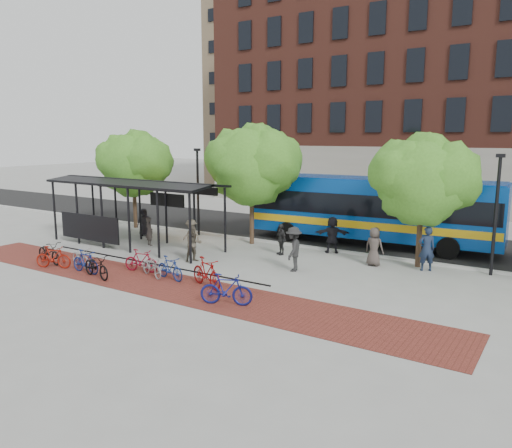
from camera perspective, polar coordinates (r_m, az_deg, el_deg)
The scene contains 32 objects.
ground at distance 23.16m, azimuth 1.23°, elevation -4.58°, with size 160.00×160.00×0.00m, color #9E9E99.
asphalt_street at distance 30.09m, azimuth 9.27°, elevation -1.27°, with size 160.00×8.00×0.01m, color black.
curb at distance 26.54m, azimuth 5.78°, elevation -2.60°, with size 160.00×0.25×0.12m, color #B7B7B2.
brick_strip at distance 20.53m, azimuth -11.02°, elevation -6.68°, with size 24.00×3.00×0.01m, color maroon.
bike_rack_rail at distance 22.03m, azimuth -11.85°, elevation -5.57°, with size 12.00×0.05×0.95m, color black.
building_tower at distance 65.91m, azimuth 8.07°, elevation 17.95°, with size 22.00×22.00×30.00m, color #7A664C.
bus_shelter at distance 27.38m, azimuth -13.96°, elevation 3.78°, with size 10.60×3.07×3.60m.
tree_a at distance 32.64m, azimuth -13.71°, elevation 6.95°, with size 4.90×4.00×6.18m.
tree_b at distance 26.83m, azimuth -0.26°, elevation 7.09°, with size 5.15×4.20×6.47m.
tree_c at distance 23.20m, azimuth 18.75°, elevation 5.08°, with size 4.66×3.80×5.92m.
lamp_post_left at distance 29.59m, azimuth -6.66°, elevation 3.97°, with size 0.35×0.20×5.12m.
lamp_post_right at distance 23.05m, azimuth 25.74°, elevation 1.31°, with size 0.35×0.20×5.12m.
bus at distance 27.63m, azimuth 12.94°, elevation 1.95°, with size 13.55×3.83×3.62m.
bike_0 at distance 25.11m, azimuth -22.59°, elevation -2.99°, with size 0.69×1.97×1.04m, color black.
bike_1 at distance 24.08m, azimuth -22.17°, elevation -3.53°, with size 0.47×1.68×1.01m, color maroon.
bike_2 at distance 23.88m, azimuth -19.39°, elevation -3.59°, with size 0.60×1.72×0.91m, color #9A9A9C.
bike_3 at distance 22.73m, azimuth -18.91°, elevation -4.10°, with size 0.48×1.69×1.01m, color navy.
bike_4 at distance 21.85m, azimuth -17.78°, elevation -4.59°, with size 0.67×1.92×1.01m, color black.
bike_5 at distance 22.26m, azimuth -12.98°, elevation -4.12°, with size 0.47×1.66×1.00m, color maroon.
bike_6 at distance 21.41m, azimuth -11.80°, elevation -4.79°, with size 0.59×1.68×0.88m, color gray.
bike_7 at distance 20.84m, azimuth -9.81°, elevation -5.00°, with size 0.46×1.63×0.98m, color navy.
bike_9 at distance 19.63m, azimuth -5.68°, elevation -5.55°, with size 0.55×1.95×1.17m, color maroon.
bike_11 at distance 17.56m, azimuth -3.42°, elevation -7.48°, with size 0.53×1.88×1.13m, color navy.
pedestrian_0 at distance 30.22m, azimuth -12.67°, elevation 0.22°, with size 0.80×0.52×1.63m, color black.
pedestrian_1 at distance 27.45m, azimuth -12.09°, elevation -0.82°, with size 0.56×0.37×1.55m, color #403733.
pedestrian_3 at distance 25.61m, azimuth -7.39°, elevation -1.31°, with size 1.08×0.62×1.67m, color brown.
pedestrian_4 at distance 24.80m, azimuth 2.86°, elevation -1.76°, with size 0.91×0.38×1.55m, color #252525.
pedestrian_5 at distance 25.42m, azimuth 8.71°, elevation -1.22°, with size 1.73×0.55×1.86m, color black.
pedestrian_6 at distance 23.28m, azimuth 13.36°, elevation -2.53°, with size 0.87×0.57×1.78m, color #473E39.
pedestrian_7 at distance 23.02m, azimuth 18.92°, elevation -2.69°, with size 0.72×0.47×1.97m, color #1A253D.
pedestrian_8 at distance 23.56m, azimuth -7.15°, elevation -2.29°, with size 0.82×0.64×1.69m, color brown.
pedestrian_9 at distance 21.82m, azimuth 4.32°, elevation -2.87°, with size 1.27×0.73×1.96m, color #242424.
Camera 1 is at (11.76, -19.07, 5.86)m, focal length 35.00 mm.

